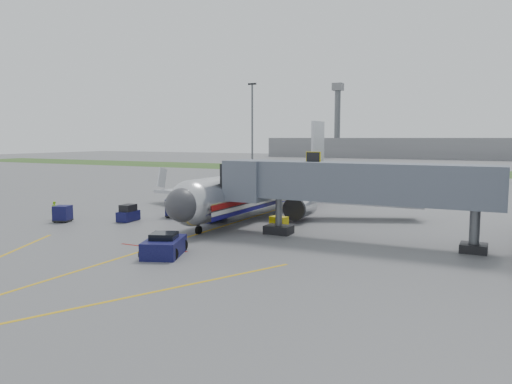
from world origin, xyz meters
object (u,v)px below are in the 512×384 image
at_px(pushback_tug, 164,246).
at_px(ramp_worker, 55,210).
at_px(airliner, 267,188).
at_px(belt_loader, 213,215).
at_px(baggage_tug, 128,214).

height_order(pushback_tug, ramp_worker, ramp_worker).
relative_size(airliner, belt_loader, 8.12).
bearing_deg(belt_loader, baggage_tug, -149.94).
bearing_deg(pushback_tug, belt_loader, 108.74).
height_order(baggage_tug, belt_loader, belt_loader).
height_order(pushback_tug, belt_loader, belt_loader).
xyz_separation_m(baggage_tug, ramp_worker, (-7.15, -2.45, 0.18)).
height_order(airliner, baggage_tug, airliner).
bearing_deg(pushback_tug, baggage_tug, 140.07).
distance_m(airliner, belt_loader, 7.70).
distance_m(airliner, baggage_tug, 14.70).
bearing_deg(belt_loader, ramp_worker, -155.34).
height_order(airliner, pushback_tug, airliner).
bearing_deg(airliner, baggage_tug, -130.82).
relative_size(baggage_tug, belt_loader, 0.55).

